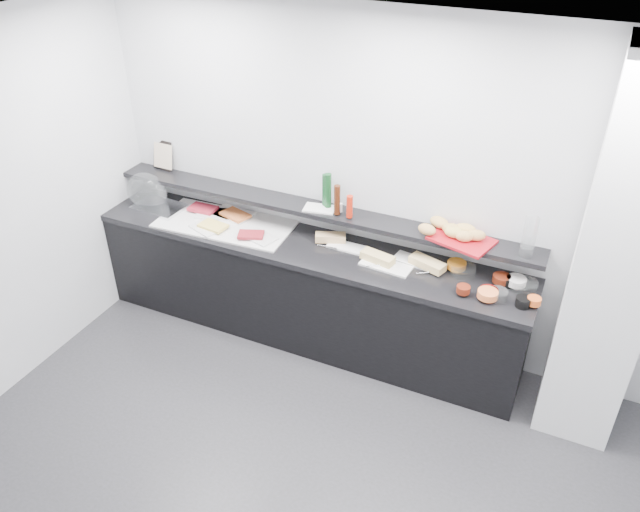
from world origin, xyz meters
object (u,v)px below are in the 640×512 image
at_px(condiment_tray, 320,209).
at_px(carafe, 529,237).
at_px(sandwich_plate_mid, 386,266).
at_px(framed_print, 162,155).
at_px(cloche_base, 159,208).
at_px(bread_tray, 462,240).

xyz_separation_m(condiment_tray, carafe, (1.59, -0.02, 0.14)).
height_order(sandwich_plate_mid, framed_print, framed_print).
bearing_deg(cloche_base, bread_tray, 6.81).
relative_size(cloche_base, framed_print, 1.66).
xyz_separation_m(bread_tray, carafe, (0.45, -0.01, 0.14)).
relative_size(cloche_base, carafe, 1.44).
xyz_separation_m(framed_print, carafe, (3.17, -0.14, 0.02)).
relative_size(framed_print, carafe, 0.87).
relative_size(cloche_base, condiment_tray, 1.76).
distance_m(sandwich_plate_mid, framed_print, 2.28).
bearing_deg(sandwich_plate_mid, framed_print, 176.40).
bearing_deg(condiment_tray, framed_print, 165.18).
xyz_separation_m(cloche_base, bread_tray, (2.60, 0.16, 0.24)).
height_order(bread_tray, carafe, carafe).
xyz_separation_m(cloche_base, carafe, (3.05, 0.15, 0.38)).
xyz_separation_m(sandwich_plate_mid, condiment_tray, (-0.64, 0.19, 0.25)).
bearing_deg(condiment_tray, carafe, -11.18).
bearing_deg(cloche_base, carafe, 6.13).
relative_size(sandwich_plate_mid, carafe, 1.28).
bearing_deg(framed_print, cloche_base, -57.23).
distance_m(condiment_tray, carafe, 1.59).
height_order(condiment_tray, carafe, carafe).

